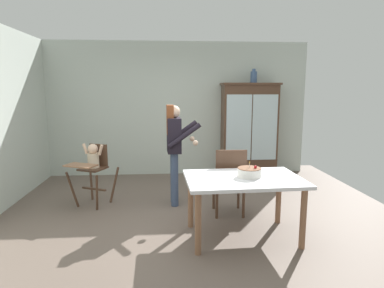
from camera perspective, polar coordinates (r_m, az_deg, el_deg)
The scene contains 9 objects.
ground_plane at distance 4.49m, azimuth -1.30°, elevation -13.59°, with size 6.24×6.24×0.00m, color #66564C.
wall_back at distance 6.77m, azimuth -2.56°, elevation 6.05°, with size 5.32×0.06×2.70m, color beige.
china_cabinet at distance 6.75m, azimuth 9.87°, elevation 2.46°, with size 1.15×0.48×1.88m.
ceramic_vase at distance 6.72m, azimuth 10.68°, elevation 11.42°, with size 0.13×0.13×0.27m.
high_chair_with_toddler at distance 5.19m, azimuth -16.84°, elevation -3.22°, with size 0.76×0.83×0.95m.
adult_person at distance 4.95m, azimuth -3.07°, elevation 0.28°, with size 0.51×0.50×1.53m.
dining_table at distance 3.94m, azimuth 8.92°, elevation -7.17°, with size 1.39×0.96×0.74m.
birthday_cake at distance 3.94m, azimuth 9.92°, elevation -4.86°, with size 0.28×0.28×0.19m.
dining_chair_far_side at distance 4.58m, azimuth 6.57°, elevation -5.79°, with size 0.45×0.45×0.96m.
Camera 1 is at (-0.22, -4.12, 1.77)m, focal length 30.68 mm.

